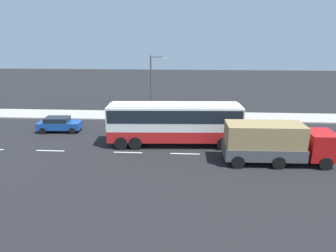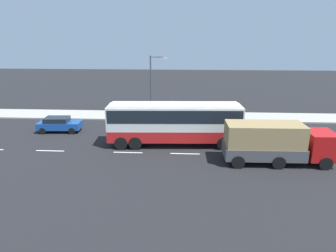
# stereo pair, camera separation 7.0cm
# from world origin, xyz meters

# --- Properties ---
(ground_plane) EXTENTS (120.00, 120.00, 0.00)m
(ground_plane) POSITION_xyz_m (0.00, 0.00, 0.00)
(ground_plane) COLOR black
(sidewalk_curb) EXTENTS (80.00, 4.00, 0.15)m
(sidewalk_curb) POSITION_xyz_m (0.00, 9.03, 0.07)
(sidewalk_curb) COLOR #A8A399
(sidewalk_curb) RESTS_ON ground_plane
(lane_centreline) EXTENTS (28.23, 0.16, 0.01)m
(lane_centreline) POSITION_xyz_m (-2.13, -2.59, 0.00)
(lane_centreline) COLOR white
(lane_centreline) RESTS_ON ground_plane
(coach_bus) EXTENTS (11.56, 3.23, 3.66)m
(coach_bus) POSITION_xyz_m (1.58, -0.47, 2.26)
(coach_bus) COLOR red
(coach_bus) RESTS_ON ground_plane
(cargo_truck) EXTENTS (8.06, 2.73, 3.06)m
(cargo_truck) POSITION_xyz_m (9.27, -3.93, 1.65)
(cargo_truck) COLOR red
(cargo_truck) RESTS_ON ground_plane
(car_blue_saloon) EXTENTS (4.25, 2.05, 1.48)m
(car_blue_saloon) POSITION_xyz_m (-10.07, 2.60, 0.79)
(car_blue_saloon) COLOR #194799
(car_blue_saloon) RESTS_ON ground_plane
(car_white_minivan) EXTENTS (4.66, 2.39, 1.49)m
(car_white_minivan) POSITION_xyz_m (13.50, -0.40, 0.79)
(car_white_minivan) COLOR white
(car_white_minivan) RESTS_ON ground_plane
(pedestrian_near_curb) EXTENTS (0.32, 0.32, 1.79)m
(pedestrian_near_curb) POSITION_xyz_m (0.76, 8.83, 1.19)
(pedestrian_near_curb) COLOR #38334C
(pedestrian_near_curb) RESTS_ON sidewalk_curb
(street_lamp) EXTENTS (1.85, 0.24, 7.05)m
(street_lamp) POSITION_xyz_m (-1.15, 7.42, 4.21)
(street_lamp) COLOR #47474C
(street_lamp) RESTS_ON sidewalk_curb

